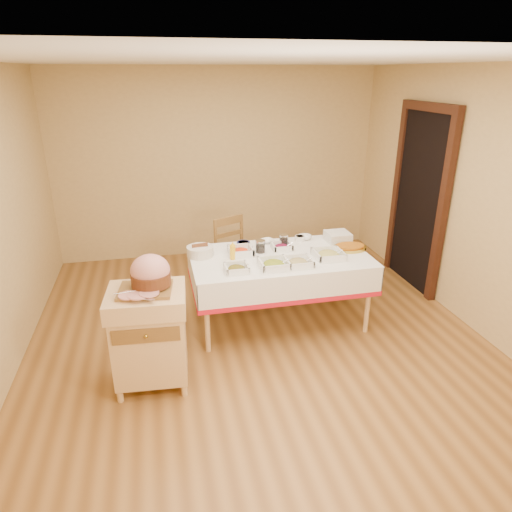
{
  "coord_description": "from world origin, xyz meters",
  "views": [
    {
      "loc": [
        -0.9,
        -3.88,
        2.51
      ],
      "look_at": [
        0.03,
        0.2,
        0.82
      ],
      "focal_mm": 32.0,
      "sensor_mm": 36.0,
      "label": 1
    }
  ],
  "objects_px": {
    "plate_stack": "(338,237)",
    "bread_basket": "(200,251)",
    "brass_platter": "(350,247)",
    "dining_chair": "(236,258)",
    "preserve_jar_left": "(260,247)",
    "butcher_cart": "(150,333)",
    "preserve_jar_right": "(284,241)",
    "mustard_bottle": "(233,251)",
    "ham_on_board": "(150,275)",
    "dining_table": "(280,270)"
  },
  "relations": [
    {
      "from": "plate_stack",
      "to": "bread_basket",
      "type": "bearing_deg",
      "value": -176.69
    },
    {
      "from": "bread_basket",
      "to": "plate_stack",
      "type": "relative_size",
      "value": 1.08
    },
    {
      "from": "brass_platter",
      "to": "plate_stack",
      "type": "bearing_deg",
      "value": 96.65
    },
    {
      "from": "dining_chair",
      "to": "preserve_jar_left",
      "type": "distance_m",
      "value": 0.67
    },
    {
      "from": "butcher_cart",
      "to": "plate_stack",
      "type": "distance_m",
      "value": 2.36
    },
    {
      "from": "brass_platter",
      "to": "butcher_cart",
      "type": "bearing_deg",
      "value": -159.07
    },
    {
      "from": "preserve_jar_right",
      "to": "brass_platter",
      "type": "height_order",
      "value": "preserve_jar_right"
    },
    {
      "from": "mustard_bottle",
      "to": "butcher_cart",
      "type": "bearing_deg",
      "value": -136.21
    },
    {
      "from": "butcher_cart",
      "to": "ham_on_board",
      "type": "height_order",
      "value": "ham_on_board"
    },
    {
      "from": "dining_table",
      "to": "dining_chair",
      "type": "relative_size",
      "value": 1.91
    },
    {
      "from": "dining_table",
      "to": "preserve_jar_left",
      "type": "xyz_separation_m",
      "value": [
        -0.17,
        0.14,
        0.22
      ]
    },
    {
      "from": "dining_chair",
      "to": "preserve_jar_left",
      "type": "bearing_deg",
      "value": -73.63
    },
    {
      "from": "mustard_bottle",
      "to": "preserve_jar_left",
      "type": "bearing_deg",
      "value": 21.01
    },
    {
      "from": "preserve_jar_right",
      "to": "brass_platter",
      "type": "relative_size",
      "value": 0.34
    },
    {
      "from": "dining_table",
      "to": "butcher_cart",
      "type": "bearing_deg",
      "value": -149.16
    },
    {
      "from": "mustard_bottle",
      "to": "plate_stack",
      "type": "distance_m",
      "value": 1.25
    },
    {
      "from": "ham_on_board",
      "to": "mustard_bottle",
      "type": "relative_size",
      "value": 2.4
    },
    {
      "from": "dining_chair",
      "to": "plate_stack",
      "type": "bearing_deg",
      "value": -21.59
    },
    {
      "from": "preserve_jar_left",
      "to": "preserve_jar_right",
      "type": "xyz_separation_m",
      "value": [
        0.29,
        0.14,
        -0.0
      ]
    },
    {
      "from": "ham_on_board",
      "to": "bread_basket",
      "type": "bearing_deg",
      "value": 62.21
    },
    {
      "from": "ham_on_board",
      "to": "brass_platter",
      "type": "xyz_separation_m",
      "value": [
        2.06,
        0.77,
        -0.23
      ]
    },
    {
      "from": "preserve_jar_right",
      "to": "plate_stack",
      "type": "height_order",
      "value": "preserve_jar_right"
    },
    {
      "from": "bread_basket",
      "to": "brass_platter",
      "type": "relative_size",
      "value": 0.74
    },
    {
      "from": "butcher_cart",
      "to": "bread_basket",
      "type": "xyz_separation_m",
      "value": [
        0.54,
        0.98,
        0.31
      ]
    },
    {
      "from": "preserve_jar_left",
      "to": "plate_stack",
      "type": "relative_size",
      "value": 0.52
    },
    {
      "from": "dining_chair",
      "to": "brass_platter",
      "type": "relative_size",
      "value": 2.6
    },
    {
      "from": "preserve_jar_right",
      "to": "dining_table",
      "type": "bearing_deg",
      "value": -113.19
    },
    {
      "from": "plate_stack",
      "to": "brass_platter",
      "type": "xyz_separation_m",
      "value": [
        0.03,
        -0.26,
        -0.03
      ]
    },
    {
      "from": "bread_basket",
      "to": "dining_chair",
      "type": "bearing_deg",
      "value": 48.2
    },
    {
      "from": "preserve_jar_left",
      "to": "butcher_cart",
      "type": "bearing_deg",
      "value": -141.21
    },
    {
      "from": "plate_stack",
      "to": "brass_platter",
      "type": "distance_m",
      "value": 0.26
    },
    {
      "from": "preserve_jar_right",
      "to": "plate_stack",
      "type": "relative_size",
      "value": 0.49
    },
    {
      "from": "preserve_jar_left",
      "to": "bread_basket",
      "type": "xyz_separation_m",
      "value": [
        -0.62,
        0.04,
        -0.01
      ]
    },
    {
      "from": "preserve_jar_left",
      "to": "bread_basket",
      "type": "height_order",
      "value": "preserve_jar_left"
    },
    {
      "from": "ham_on_board",
      "to": "mustard_bottle",
      "type": "distance_m",
      "value": 1.13
    },
    {
      "from": "butcher_cart",
      "to": "brass_platter",
      "type": "distance_m",
      "value": 2.28
    },
    {
      "from": "dining_chair",
      "to": "plate_stack",
      "type": "height_order",
      "value": "dining_chair"
    },
    {
      "from": "preserve_jar_left",
      "to": "bread_basket",
      "type": "distance_m",
      "value": 0.63
    },
    {
      "from": "preserve_jar_right",
      "to": "mustard_bottle",
      "type": "bearing_deg",
      "value": -156.76
    },
    {
      "from": "dining_table",
      "to": "preserve_jar_left",
      "type": "distance_m",
      "value": 0.31
    },
    {
      "from": "butcher_cart",
      "to": "dining_chair",
      "type": "xyz_separation_m",
      "value": [
        1.0,
        1.49,
        -0.01
      ]
    },
    {
      "from": "dining_chair",
      "to": "ham_on_board",
      "type": "height_order",
      "value": "ham_on_board"
    },
    {
      "from": "ham_on_board",
      "to": "preserve_jar_right",
      "type": "relative_size",
      "value": 3.6
    },
    {
      "from": "preserve_jar_right",
      "to": "plate_stack",
      "type": "distance_m",
      "value": 0.62
    },
    {
      "from": "ham_on_board",
      "to": "preserve_jar_right",
      "type": "distance_m",
      "value": 1.77
    },
    {
      "from": "bread_basket",
      "to": "plate_stack",
      "type": "xyz_separation_m",
      "value": [
        1.54,
        0.09,
        0.0
      ]
    },
    {
      "from": "butcher_cart",
      "to": "preserve_jar_left",
      "type": "height_order",
      "value": "preserve_jar_left"
    },
    {
      "from": "dining_table",
      "to": "butcher_cart",
      "type": "height_order",
      "value": "butcher_cart"
    },
    {
      "from": "preserve_jar_left",
      "to": "brass_platter",
      "type": "distance_m",
      "value": 0.95
    },
    {
      "from": "mustard_bottle",
      "to": "bread_basket",
      "type": "height_order",
      "value": "mustard_bottle"
    }
  ]
}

